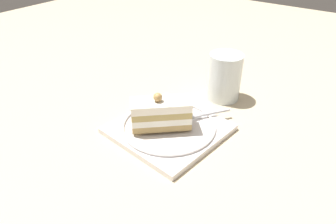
{
  "coord_description": "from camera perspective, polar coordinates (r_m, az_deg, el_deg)",
  "views": [
    {
      "loc": [
        0.47,
        0.32,
        0.4
      ],
      "look_at": [
        0.03,
        -0.0,
        0.05
      ],
      "focal_mm": 33.07,
      "sensor_mm": 36.0,
      "label": 1
    }
  ],
  "objects": [
    {
      "name": "cake_slice",
      "position": [
        0.64,
        -1.3,
        -0.24
      ],
      "size": [
        0.12,
        0.12,
        0.08
      ],
      "color": "tan",
      "rests_on": "dessert_plate"
    },
    {
      "name": "drink_glass_near",
      "position": [
        0.78,
        10.34,
        5.89
      ],
      "size": [
        0.08,
        0.08,
        0.12
      ],
      "color": "silver",
      "rests_on": "ground_plane"
    },
    {
      "name": "fork",
      "position": [
        0.69,
        6.91,
        -0.39
      ],
      "size": [
        0.1,
        0.07,
        0.0
      ],
      "color": "silver",
      "rests_on": "dessert_plate"
    },
    {
      "name": "dessert_plate",
      "position": [
        0.67,
        0.0,
        -2.87
      ],
      "size": [
        0.24,
        0.24,
        0.02
      ],
      "color": "white",
      "rests_on": "ground_plane"
    },
    {
      "name": "ground_plane",
      "position": [
        0.69,
        1.51,
        -2.43
      ],
      "size": [
        2.4,
        2.4,
        0.0
      ],
      "primitive_type": "plane",
      "color": "#CAB794"
    }
  ]
}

